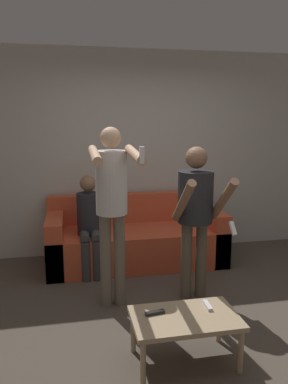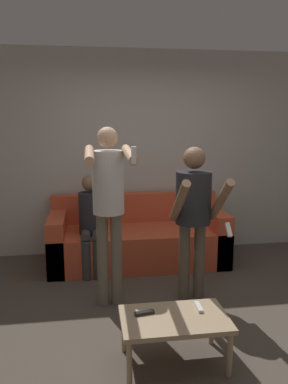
% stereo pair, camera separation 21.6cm
% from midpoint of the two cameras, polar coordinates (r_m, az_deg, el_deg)
% --- Properties ---
extents(ground_plane, '(14.00, 14.00, 0.00)m').
position_cam_midpoint_polar(ground_plane, '(3.61, 6.63, -19.14)').
color(ground_plane, '#4C4238').
extents(wall_back, '(6.40, 0.06, 2.70)m').
position_cam_midpoint_polar(wall_back, '(5.08, 1.25, 5.88)').
color(wall_back, '#B7B2A8').
rests_on(wall_back, ground_plane).
extents(couch, '(2.19, 0.88, 0.84)m').
position_cam_midpoint_polar(couch, '(4.82, 0.34, -7.30)').
color(couch, '#C64C2D').
rests_on(couch, ground_plane).
extents(person_standing_left, '(0.42, 0.80, 1.74)m').
position_cam_midpoint_polar(person_standing_left, '(3.51, -3.66, -0.71)').
color(person_standing_left, '#6B6051').
rests_on(person_standing_left, ground_plane).
extents(person_standing_right, '(0.47, 0.69, 1.55)m').
position_cam_midpoint_polar(person_standing_right, '(3.70, 9.24, -2.26)').
color(person_standing_right, brown).
rests_on(person_standing_right, ground_plane).
extents(person_seated, '(0.28, 0.52, 1.16)m').
position_cam_midpoint_polar(person_seated, '(4.47, -6.73, -4.24)').
color(person_seated, '#383838').
rests_on(person_seated, ground_plane).
extents(coffee_table, '(0.80, 0.48, 0.38)m').
position_cam_midpoint_polar(coffee_table, '(2.95, 6.88, -19.14)').
color(coffee_table, tan).
rests_on(coffee_table, ground_plane).
extents(remote_near, '(0.15, 0.06, 0.02)m').
position_cam_midpoint_polar(remote_near, '(2.93, 2.28, -17.95)').
color(remote_near, black).
rests_on(remote_near, coffee_table).
extents(remote_far, '(0.04, 0.15, 0.02)m').
position_cam_midpoint_polar(remote_far, '(3.05, 10.44, -16.88)').
color(remote_far, white).
rests_on(remote_far, coffee_table).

